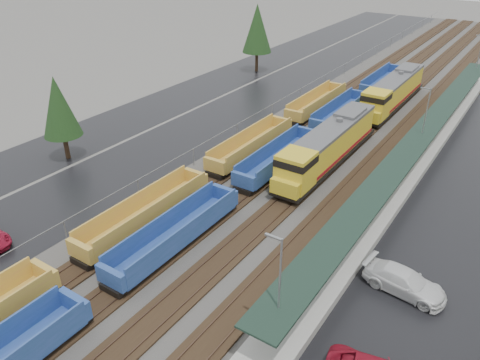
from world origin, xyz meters
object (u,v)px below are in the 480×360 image
object	(u,v)px
locomotive_lead	(327,147)
parked_car_east_c	(405,282)
locomotive_trail	(393,92)
well_string_yellow	(146,213)
well_string_blue	(234,191)

from	to	relation	value
locomotive_lead	parked_car_east_c	xyz separation A→B (m)	(12.28, -14.19, -1.55)
locomotive_lead	locomotive_trail	bearing A→B (deg)	90.00
well_string_yellow	well_string_blue	distance (m)	8.19
locomotive_lead	well_string_yellow	world-z (taller)	locomotive_lead
locomotive_trail	well_string_yellow	world-z (taller)	locomotive_trail
well_string_yellow	well_string_blue	xyz separation A→B (m)	(4.00, 7.14, -0.00)
locomotive_trail	parked_car_east_c	xyz separation A→B (m)	(12.28, -35.19, -1.55)
locomotive_lead	well_string_blue	bearing A→B (deg)	-110.24
locomotive_trail	parked_car_east_c	world-z (taller)	locomotive_trail
well_string_yellow	parked_car_east_c	distance (m)	20.63
locomotive_trail	parked_car_east_c	distance (m)	37.30
well_string_yellow	parked_car_east_c	world-z (taller)	well_string_yellow
well_string_blue	parked_car_east_c	world-z (taller)	well_string_blue
locomotive_trail	parked_car_east_c	bearing A→B (deg)	-70.77
well_string_blue	locomotive_trail	bearing A→B (deg)	82.84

